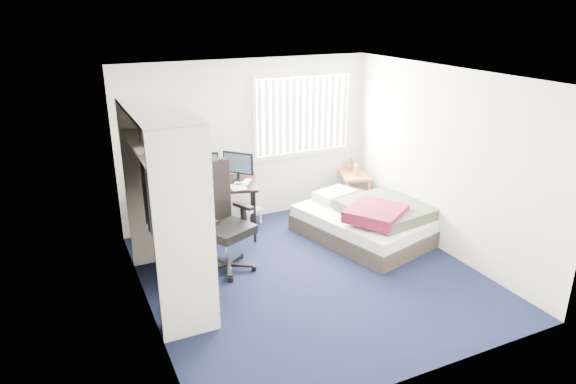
{
  "coord_description": "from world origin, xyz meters",
  "views": [
    {
      "loc": [
        -2.71,
        -5.1,
        3.25
      ],
      "look_at": [
        -0.13,
        0.4,
        1.01
      ],
      "focal_mm": 32.0,
      "sensor_mm": 36.0,
      "label": 1
    }
  ],
  "objects_px": {
    "nightstand": "(353,175)",
    "bed": "(368,221)",
    "office_chair": "(222,229)",
    "desk": "(199,182)"
  },
  "relations": [
    {
      "from": "office_chair",
      "to": "bed",
      "type": "relative_size",
      "value": 0.66
    },
    {
      "from": "office_chair",
      "to": "desk",
      "type": "bearing_deg",
      "value": 88.62
    },
    {
      "from": "nightstand",
      "to": "desk",
      "type": "bearing_deg",
      "value": -177.92
    },
    {
      "from": "bed",
      "to": "office_chair",
      "type": "bearing_deg",
      "value": 178.91
    },
    {
      "from": "desk",
      "to": "bed",
      "type": "distance_m",
      "value": 2.52
    },
    {
      "from": "nightstand",
      "to": "bed",
      "type": "xyz_separation_m",
      "value": [
        -0.48,
        -1.22,
        -0.27
      ]
    },
    {
      "from": "nightstand",
      "to": "bed",
      "type": "height_order",
      "value": "nightstand"
    },
    {
      "from": "office_chair",
      "to": "nightstand",
      "type": "xyz_separation_m",
      "value": [
        2.69,
        1.18,
        -0.01
      ]
    },
    {
      "from": "office_chair",
      "to": "bed",
      "type": "distance_m",
      "value": 2.23
    },
    {
      "from": "nightstand",
      "to": "bed",
      "type": "distance_m",
      "value": 1.34
    }
  ]
}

